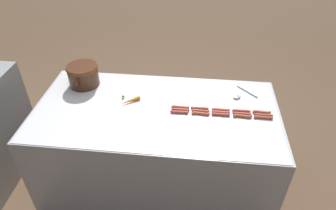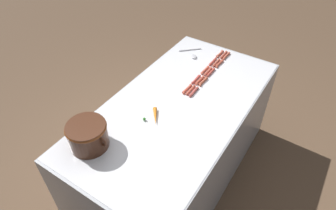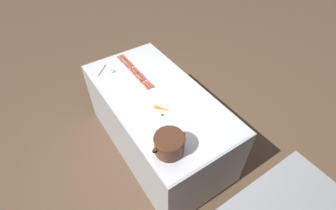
% 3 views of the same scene
% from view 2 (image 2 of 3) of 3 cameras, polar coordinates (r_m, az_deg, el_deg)
% --- Properties ---
extents(ground_plane, '(20.00, 20.00, 0.00)m').
position_cam_2_polar(ground_plane, '(2.92, 1.63, -12.50)').
color(ground_plane, brown).
extents(griddle_counter, '(0.99, 1.94, 0.86)m').
position_cam_2_polar(griddle_counter, '(2.58, 1.81, -6.97)').
color(griddle_counter, '#ADAFB5').
rests_on(griddle_counter, ground_plane).
extents(hot_dog_0, '(0.03, 0.14, 0.02)m').
position_cam_2_polar(hot_dog_0, '(2.86, 11.37, 9.43)').
color(hot_dog_0, '#B1503B').
rests_on(hot_dog_0, griddle_counter).
extents(hot_dog_1, '(0.03, 0.14, 0.02)m').
position_cam_2_polar(hot_dog_1, '(2.73, 10.03, 8.00)').
color(hot_dog_1, '#B24E39').
rests_on(hot_dog_1, griddle_counter).
extents(hot_dog_2, '(0.02, 0.14, 0.02)m').
position_cam_2_polar(hot_dog_2, '(2.61, 8.42, 6.35)').
color(hot_dog_2, '#B2463A').
rests_on(hot_dog_2, griddle_counter).
extents(hot_dog_3, '(0.03, 0.14, 0.02)m').
position_cam_2_polar(hot_dog_3, '(2.49, 6.91, 4.62)').
color(hot_dog_3, '#AF5139').
rests_on(hot_dog_3, griddle_counter).
extents(hot_dog_4, '(0.03, 0.14, 0.02)m').
position_cam_2_polar(hot_dog_4, '(2.38, 5.08, 2.59)').
color(hot_dog_4, '#B24B41').
rests_on(hot_dog_4, griddle_counter).
extents(hot_dog_5, '(0.02, 0.14, 0.02)m').
position_cam_2_polar(hot_dog_5, '(2.87, 10.80, 9.69)').
color(hot_dog_5, '#AF5240').
rests_on(hot_dog_5, griddle_counter).
extents(hot_dog_6, '(0.02, 0.14, 0.02)m').
position_cam_2_polar(hot_dog_6, '(2.74, 9.40, 8.20)').
color(hot_dog_6, '#AC513E').
rests_on(hot_dog_6, griddle_counter).
extents(hot_dog_7, '(0.02, 0.14, 0.02)m').
position_cam_2_polar(hot_dog_7, '(2.62, 7.79, 6.60)').
color(hot_dog_7, '#B6513E').
rests_on(hot_dog_7, griddle_counter).
extents(hot_dog_8, '(0.03, 0.14, 0.02)m').
position_cam_2_polar(hot_dog_8, '(2.50, 6.26, 4.86)').
color(hot_dog_8, '#B24D39').
rests_on(hot_dog_8, griddle_counter).
extents(hot_dog_9, '(0.02, 0.14, 0.02)m').
position_cam_2_polar(hot_dog_9, '(2.39, 4.45, 2.97)').
color(hot_dog_9, '#B64F3C').
rests_on(hot_dog_9, griddle_counter).
extents(hot_dog_10, '(0.03, 0.14, 0.02)m').
position_cam_2_polar(hot_dog_10, '(2.87, 10.13, 9.82)').
color(hot_dog_10, '#AD5340').
rests_on(hot_dog_10, griddle_counter).
extents(hot_dog_11, '(0.02, 0.14, 0.02)m').
position_cam_2_polar(hot_dog_11, '(2.75, 8.78, 8.41)').
color(hot_dog_11, '#B0453A').
rests_on(hot_dog_11, griddle_counter).
extents(hot_dog_12, '(0.03, 0.14, 0.02)m').
position_cam_2_polar(hot_dog_12, '(2.63, 7.26, 6.81)').
color(hot_dog_12, '#B9503C').
rests_on(hot_dog_12, griddle_counter).
extents(hot_dog_13, '(0.03, 0.14, 0.02)m').
position_cam_2_polar(hot_dog_13, '(2.51, 5.51, 5.04)').
color(hot_dog_13, '#B8483E').
rests_on(hot_dog_13, griddle_counter).
extents(hot_dog_14, '(0.03, 0.14, 0.02)m').
position_cam_2_polar(hot_dog_14, '(2.40, 3.78, 3.17)').
color(hot_dog_14, '#B74D39').
rests_on(hot_dog_14, griddle_counter).
extents(bean_pot, '(0.33, 0.27, 0.18)m').
position_cam_2_polar(bean_pot, '(1.98, -15.48, -5.53)').
color(bean_pot, '#472616').
rests_on(bean_pot, griddle_counter).
extents(serving_spoon, '(0.22, 0.22, 0.02)m').
position_cam_2_polar(serving_spoon, '(2.84, 4.85, 9.86)').
color(serving_spoon, '#B7B7BC').
rests_on(serving_spoon, griddle_counter).
extents(carrot, '(0.13, 0.16, 0.03)m').
position_cam_2_polar(carrot, '(2.15, -2.63, -2.24)').
color(carrot, orange).
rests_on(carrot, griddle_counter).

